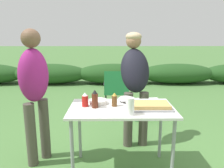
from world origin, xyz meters
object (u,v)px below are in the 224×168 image
Objects in this scene: folding_table at (122,114)px; beer_bottle at (114,100)px; food_tray at (151,106)px; camp_chair_green_behind_table at (116,89)px; plate_stack at (98,102)px; standing_person_in_navy_coat at (135,77)px; bbq_sauce_bottle at (95,99)px; standing_person_in_dark_puffer at (34,86)px; mixing_bowl at (126,99)px; ketchup_bottle at (85,100)px; cooler_box at (147,109)px; paper_cup_stack at (130,106)px.

folding_table is 7.42× the size of beer_bottle.
food_tray is 2.02m from camp_chair_green_behind_table.
plate_stack is (-0.55, 0.16, -0.00)m from food_tray.
standing_person_in_navy_coat is at bearing 97.00° from food_tray.
beer_bottle is (0.20, 0.05, -0.02)m from bbq_sauce_bottle.
standing_person_in_dark_puffer is at bearing 174.21° from plate_stack.
camp_chair_green_behind_table is at bearing 2.30° from standing_person_in_dark_puffer.
camp_chair_green_behind_table is (-0.07, 1.73, -0.30)m from mixing_bowl.
bbq_sauce_bottle reaches higher than plate_stack.
ketchup_bottle is (-0.13, -0.09, 0.05)m from plate_stack.
food_tray is (0.30, -0.03, 0.10)m from folding_table.
cooler_box is (0.93, 1.55, -0.64)m from ketchup_bottle.
bbq_sauce_bottle is at bearing -148.37° from mixing_bowl.
bbq_sauce_bottle is at bearing -178.71° from folding_table.
standing_person_in_dark_puffer reaches higher than standing_person_in_navy_coat.
paper_cup_stack is at bearing -31.45° from bbq_sauce_bottle.
paper_cup_stack is 1.98m from cooler_box.
beer_bottle is (-0.38, 0.07, 0.04)m from food_tray.
ketchup_bottle is 0.10× the size of standing_person_in_dark_puffer.
beer_bottle is at bearing -117.25° from cooler_box.
ketchup_bottle is at bearing -145.98° from plate_stack.
folding_table is at bearing -114.35° from cooler_box.
folding_table is 1.32× the size of camp_chair_green_behind_table.
plate_stack is 1.04× the size of bbq_sauce_bottle.
mixing_bowl is at bearing 20.15° from ketchup_bottle.
bbq_sauce_bottle is 2.00m from camp_chair_green_behind_table.
mixing_bowl is at bearing 73.43° from folding_table.
bbq_sauce_bottle is at bearing -132.63° from standing_person_in_navy_coat.
paper_cup_stack reaches higher than mixing_bowl.
camp_chair_green_behind_table is (0.97, 1.73, -0.46)m from standing_person_in_dark_puffer.
folding_table is at bearing -5.75° from ketchup_bottle.
ketchup_bottle is at bearing 157.13° from bbq_sauce_bottle.
ketchup_bottle reaches higher than cooler_box.
food_tray reaches higher than folding_table.
cooler_box is (0.83, 1.60, -0.66)m from bbq_sauce_bottle.
bbq_sauce_bottle reaches higher than camp_chair_green_behind_table.
camp_chair_green_behind_table is (0.25, 1.81, -0.29)m from plate_stack.
standing_person_in_navy_coat is 0.98× the size of standing_person_in_dark_puffer.
food_tray reaches higher than plate_stack.
mixing_bowl is (0.31, 0.07, 0.01)m from plate_stack.
paper_cup_stack is at bearing -88.23° from camp_chair_green_behind_table.
standing_person_in_navy_coat is (0.60, 0.64, 0.13)m from ketchup_bottle.
cooler_box is at bearing 75.24° from paper_cup_stack.
standing_person_in_navy_coat is (0.49, 0.69, 0.11)m from bbq_sauce_bottle.
folding_table is at bearing -70.33° from standing_person_in_dark_puffer.
ketchup_bottle is at bearing -74.17° from standing_person_in_dark_puffer.
ketchup_bottle is 0.62m from standing_person_in_dark_puffer.
ketchup_bottle reaches higher than beer_bottle.
folding_table is at bearing 107.40° from paper_cup_stack.
plate_stack is at bearing 79.26° from bbq_sauce_bottle.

